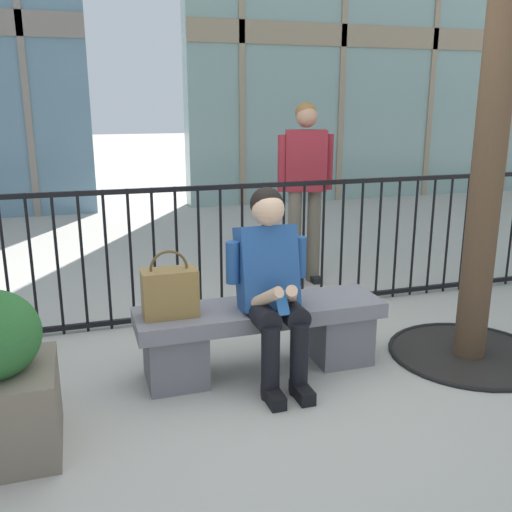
{
  "coord_description": "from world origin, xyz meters",
  "views": [
    {
      "loc": [
        -1.07,
        -3.27,
        1.7
      ],
      "look_at": [
        0.0,
        0.1,
        0.75
      ],
      "focal_mm": 40.03,
      "sensor_mm": 36.0,
      "label": 1
    }
  ],
  "objects_px": {
    "stone_bench": "(261,331)",
    "bystander_at_railing": "(305,180)",
    "handbag_on_bench": "(170,292)",
    "seated_person_with_phone": "(271,281)"
  },
  "relations": [
    {
      "from": "handbag_on_bench",
      "to": "stone_bench",
      "type": "bearing_deg",
      "value": 0.99
    },
    {
      "from": "stone_bench",
      "to": "handbag_on_bench",
      "type": "xyz_separation_m",
      "value": [
        -0.58,
        -0.01,
        0.33
      ]
    },
    {
      "from": "stone_bench",
      "to": "bystander_at_railing",
      "type": "bearing_deg",
      "value": 59.65
    },
    {
      "from": "bystander_at_railing",
      "to": "handbag_on_bench",
      "type": "bearing_deg",
      "value": -132.6
    },
    {
      "from": "stone_bench",
      "to": "bystander_at_railing",
      "type": "height_order",
      "value": "bystander_at_railing"
    },
    {
      "from": "stone_bench",
      "to": "bystander_at_railing",
      "type": "xyz_separation_m",
      "value": [
        1.0,
        1.71,
        0.73
      ]
    },
    {
      "from": "seated_person_with_phone",
      "to": "handbag_on_bench",
      "type": "height_order",
      "value": "seated_person_with_phone"
    },
    {
      "from": "seated_person_with_phone",
      "to": "handbag_on_bench",
      "type": "relative_size",
      "value": 2.95
    },
    {
      "from": "stone_bench",
      "to": "bystander_at_railing",
      "type": "distance_m",
      "value": 2.11
    },
    {
      "from": "handbag_on_bench",
      "to": "bystander_at_railing",
      "type": "distance_m",
      "value": 2.37
    }
  ]
}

